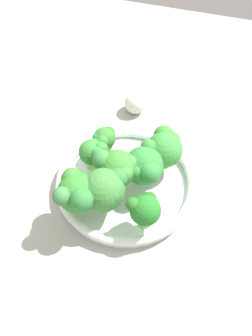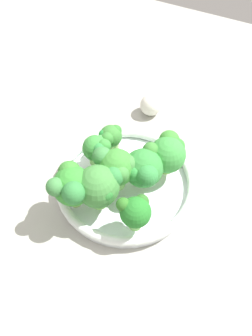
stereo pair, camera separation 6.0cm
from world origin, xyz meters
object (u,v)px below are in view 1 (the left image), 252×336
Objects in this scene: broccoli_floret_6 at (144,166)px; garlic_bulb at (135,103)px; bowl at (126,183)px; broccoli_floret_3 at (94,152)px; broccoli_floret_1 at (104,139)px; broccoli_floret_4 at (77,193)px; broccoli_floret_5 at (105,190)px; broccoli_floret_7 at (118,168)px; broccoli_floret_0 at (165,147)px; broccoli_floret_2 at (145,210)px.

garlic_bulb is at bearing -70.16° from broccoli_floret_6.
broccoli_floret_3 is at bearing -10.31° from bowl.
broccoli_floret_1 is 13.17cm from broccoli_floret_4.
broccoli_floret_4 is 0.99× the size of broccoli_floret_5.
bowl is 19.79cm from garlic_bulb.
garlic_bulb is (-1.34, -27.55, -5.71)cm from broccoli_floret_4.
broccoli_floret_3 is 6.05cm from broccoli_floret_7.
broccoli_floret_0 is 0.87× the size of broccoli_floret_5.
broccoli_floret_7 is 1.77× the size of garlic_bulb.
broccoli_floret_0 is 10.72cm from broccoli_floret_1.
broccoli_floret_5 is 1.07× the size of broccoli_floret_6.
broccoli_floret_5 reaches higher than broccoli_floret_6.
broccoli_floret_4 is at bearing 55.35° from broccoli_floret_7.
bowl is at bearing 101.46° from garlic_bulb.
broccoli_floret_3 is 18.90cm from garlic_bulb.
broccoli_floret_0 is 9.51cm from broccoli_floret_7.
bowl is 5.54× the size of garlic_bulb.
broccoli_floret_2 is 8.25cm from broccoli_floret_7.
broccoli_floret_5 is (6.60, -1.13, 0.85)cm from broccoli_floret_2.
broccoli_floret_6 is at bearing 152.50° from broccoli_floret_1.
broccoli_floret_3 is at bearing -3.78° from broccoli_floret_6.
broccoli_floret_5 reaches higher than broccoli_floret_0.
broccoli_floret_6 is (-2.88, -0.51, 5.33)cm from bowl.
broccoli_floret_6 is (2.28, -7.85, 0.05)cm from broccoli_floret_2.
broccoli_floret_6 is at bearing 109.84° from garlic_bulb.
broccoli_floret_2 is 6.75cm from broccoli_floret_5.
broccoli_floret_2 is at bearing 125.13° from bowl.
broccoli_floret_3 is 0.74× the size of broccoli_floret_4.
broccoli_floret_0 is 0.91× the size of broccoli_floret_7.
bowl is 3.84× the size of broccoli_floret_2.
broccoli_floret_4 is (5.27, 8.17, 6.48)cm from bowl.
garlic_bulb is at bearing -96.63° from broccoli_floret_3.
broccoli_floret_7 is at bearing -42.88° from broccoli_floret_2.
broccoli_floret_4 is at bearing 4.53° from broccoli_floret_2.
broccoli_floret_4 reaches higher than broccoli_floret_1.
bowl is 9.20cm from broccoli_floret_0.
garlic_bulb is (-1.55, -14.52, -3.77)cm from broccoli_floret_1.
garlic_bulb is (9.09, -26.72, -4.51)cm from broccoli_floret_2.
broccoli_floret_1 is 0.66× the size of broccoli_floret_4.
broccoli_floret_1 is 0.89× the size of broccoli_floret_3.
garlic_bulb is (3.08, -21.14, -5.42)cm from broccoli_floret_7.
broccoli_floret_6 reaches higher than bowl.
broccoli_floret_4 is at bearing 94.83° from broccoli_floret_3.
bowl is 3.13× the size of broccoli_floret_7.
bowl is at bearing -122.85° from broccoli_floret_4.
broccoli_floret_0 is at bearing -158.53° from broccoli_floret_3.
broccoli_floret_7 is (-5.21, 2.86, 1.12)cm from broccoli_floret_3.
broccoli_floret_7 reaches higher than broccoli_floret_0.
broccoli_floret_6 reaches higher than broccoli_floret_1.
garlic_bulb is at bearing -92.79° from broccoli_floret_4.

